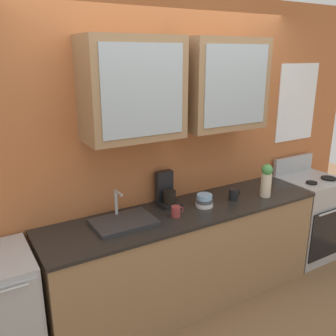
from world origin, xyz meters
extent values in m
plane|color=brown|center=(0.00, 0.00, 0.00)|extent=(10.00, 10.00, 0.00)
cube|color=#B76638|center=(0.00, 0.36, 1.32)|extent=(4.56, 0.10, 2.63)
cube|color=#93704C|center=(-0.42, 0.13, 1.91)|extent=(0.75, 0.36, 0.75)
cube|color=#9EADB7|center=(-0.42, -0.06, 1.91)|extent=(0.63, 0.01, 0.64)
cube|color=#93704C|center=(0.42, 0.13, 1.91)|extent=(0.75, 0.36, 0.75)
cube|color=#9EADB7|center=(0.42, -0.06, 1.91)|extent=(0.63, 0.01, 0.64)
cube|color=white|center=(1.59, 0.30, 1.65)|extent=(0.56, 0.01, 0.81)
cube|color=#93704C|center=(0.00, 0.00, 0.43)|extent=(2.47, 0.59, 0.87)
cube|color=black|center=(0.00, 0.00, 0.88)|extent=(2.49, 0.62, 0.03)
cube|color=#ADAFB5|center=(1.58, 0.00, 0.45)|extent=(0.60, 0.56, 0.89)
cube|color=black|center=(1.58, -0.28, 0.38)|extent=(0.55, 0.01, 0.54)
cylinder|color=#ADAFB5|center=(1.58, -0.31, 0.64)|extent=(0.48, 0.02, 0.02)
cube|color=#ADAFB5|center=(1.58, 0.26, 0.98)|extent=(0.57, 0.04, 0.18)
cylinder|color=black|center=(1.44, -0.10, 0.90)|extent=(0.11, 0.11, 0.02)
cylinder|color=black|center=(1.71, -0.10, 0.90)|extent=(0.15, 0.15, 0.02)
cube|color=#2D2D30|center=(-0.57, 0.03, 0.91)|extent=(0.48, 0.33, 0.03)
cylinder|color=#ADAFB5|center=(-0.57, 0.17, 1.02)|extent=(0.02, 0.02, 0.20)
cylinder|color=#ADAFB5|center=(-0.57, 0.11, 1.12)|extent=(0.02, 0.12, 0.02)
cylinder|color=white|center=(0.17, -0.01, 0.91)|extent=(0.15, 0.15, 0.04)
cylinder|color=#4C4C54|center=(0.17, -0.01, 0.94)|extent=(0.14, 0.14, 0.04)
cylinder|color=#8CB7E0|center=(0.17, -0.01, 0.98)|extent=(0.13, 0.13, 0.05)
cylinder|color=beige|center=(0.79, -0.11, 1.00)|extent=(0.10, 0.10, 0.22)
sphere|color=#4C994C|center=(0.79, -0.11, 1.15)|extent=(0.10, 0.10, 0.10)
cylinder|color=#993838|center=(-0.16, -0.06, 0.94)|extent=(0.08, 0.08, 0.09)
torus|color=#993838|center=(-0.11, -0.06, 0.94)|extent=(0.06, 0.01, 0.06)
cylinder|color=black|center=(0.48, -0.03, 0.94)|extent=(0.08, 0.08, 0.10)
torus|color=black|center=(0.53, -0.03, 0.95)|extent=(0.06, 0.01, 0.06)
cube|color=black|center=(-0.09, 0.17, 0.91)|extent=(0.17, 0.20, 0.03)
cylinder|color=black|center=(-0.09, 0.15, 0.98)|extent=(0.11, 0.11, 0.11)
cube|color=black|center=(-0.09, 0.24, 1.05)|extent=(0.15, 0.06, 0.26)
camera|label=1|loc=(-1.61, -2.37, 2.15)|focal=39.42mm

